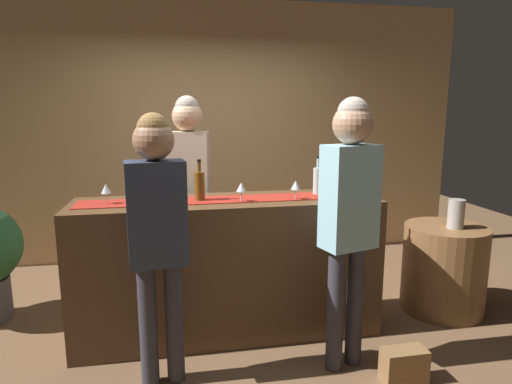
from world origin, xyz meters
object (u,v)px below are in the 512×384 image
at_px(wine_bottle_amber, 200,185).
at_px(handbag, 404,366).
at_px(wine_bottle_clear, 318,180).
at_px(wine_glass_far_end, 241,188).
at_px(wine_glass_mid_counter, 106,190).
at_px(customer_browsing, 157,223).
at_px(round_side_table, 444,268).
at_px(wine_glass_near_customer, 296,186).
at_px(bartender, 189,176).
at_px(wine_bottle_green, 344,180).
at_px(customer_sipping, 349,205).
at_px(vase_on_side_table, 456,214).

bearing_deg(wine_bottle_amber, handbag, -35.19).
bearing_deg(wine_bottle_clear, wine_glass_far_end, -164.79).
relative_size(wine_glass_mid_counter, customer_browsing, 0.09).
bearing_deg(round_side_table, wine_glass_near_customer, -174.47).
bearing_deg(handbag, bartender, 131.34).
distance_m(wine_glass_mid_counter, wine_glass_far_end, 0.94).
xyz_separation_m(wine_bottle_green, wine_glass_far_end, (-0.84, -0.15, -0.01)).
xyz_separation_m(wine_bottle_green, bartender, (-1.18, 0.54, -0.02)).
height_order(wine_glass_near_customer, round_side_table, wine_glass_near_customer).
height_order(wine_glass_mid_counter, wine_glass_far_end, same).
relative_size(customer_sipping, handbag, 6.34).
bearing_deg(handbag, wine_glass_near_customer, 124.47).
bearing_deg(wine_glass_far_end, bartender, 116.52).
distance_m(round_side_table, handbag, 1.25).
xyz_separation_m(wine_bottle_green, customer_browsing, (-1.41, -0.61, -0.12)).
relative_size(wine_glass_far_end, handbag, 0.51).
relative_size(bartender, round_side_table, 2.45).
bearing_deg(handbag, customer_sipping, 141.09).
bearing_deg(wine_bottle_green, customer_sipping, -109.37).
height_order(wine_bottle_amber, round_side_table, wine_bottle_amber).
relative_size(wine_bottle_green, handbag, 1.08).
xyz_separation_m(wine_bottle_clear, wine_bottle_green, (0.21, -0.02, 0.00)).
distance_m(wine_bottle_amber, wine_glass_far_end, 0.31).
height_order(wine_bottle_green, bartender, bartender).
xyz_separation_m(wine_bottle_green, customer_sipping, (-0.23, -0.65, -0.05)).
relative_size(wine_glass_mid_counter, round_side_table, 0.19).
distance_m(wine_bottle_green, handbag, 1.38).
height_order(vase_on_side_table, handbag, vase_on_side_table).
relative_size(wine_bottle_amber, round_side_table, 0.41).
distance_m(wine_bottle_clear, wine_glass_mid_counter, 1.57).
distance_m(wine_glass_near_customer, bartender, 1.01).
relative_size(wine_bottle_green, wine_glass_far_end, 2.10).
bearing_deg(wine_bottle_green, round_side_table, -0.84).
xyz_separation_m(wine_glass_near_customer, vase_on_side_table, (1.39, 0.07, -0.29)).
height_order(wine_glass_near_customer, wine_glass_far_end, same).
relative_size(wine_bottle_green, customer_sipping, 0.17).
bearing_deg(wine_glass_mid_counter, wine_glass_near_customer, -4.19).
bearing_deg(handbag, wine_bottle_green, 94.94).
bearing_deg(handbag, wine_glass_far_end, 140.91).
distance_m(wine_glass_far_end, vase_on_side_table, 1.82).
height_order(wine_glass_mid_counter, customer_sipping, customer_sipping).
distance_m(vase_on_side_table, handbag, 1.41).
relative_size(wine_glass_near_customer, customer_sipping, 0.08).
xyz_separation_m(wine_bottle_amber, bartender, (-0.05, 0.58, -0.02)).
xyz_separation_m(wine_bottle_clear, bartender, (-0.97, 0.51, -0.02)).
distance_m(wine_bottle_clear, wine_glass_far_end, 0.65).
bearing_deg(wine_glass_mid_counter, wine_bottle_amber, 0.44).
bearing_deg(wine_bottle_green, wine_bottle_amber, -177.86).
bearing_deg(wine_bottle_amber, bartender, 95.31).
height_order(bartender, round_side_table, bartender).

